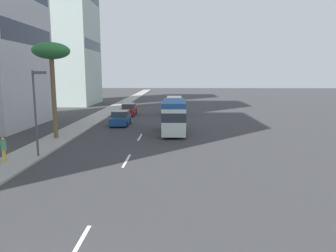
# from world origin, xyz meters

# --- Properties ---
(ground_plane) EXTENTS (198.00, 198.00, 0.00)m
(ground_plane) POSITION_xyz_m (31.50, 0.00, 0.00)
(ground_plane) COLOR #38383A
(sidewalk_right) EXTENTS (162.00, 2.79, 0.15)m
(sidewalk_right) POSITION_xyz_m (31.50, 7.21, 0.07)
(sidewalk_right) COLOR #9E9B93
(sidewalk_right) RESTS_ON ground_plane
(lane_stripe_near) EXTENTS (3.20, 0.16, 0.01)m
(lane_stripe_near) POSITION_xyz_m (3.53, 0.00, 0.01)
(lane_stripe_near) COLOR silver
(lane_stripe_near) RESTS_ON ground_plane
(lane_stripe_mid) EXTENTS (3.20, 0.16, 0.01)m
(lane_stripe_mid) POSITION_xyz_m (14.30, 0.00, 0.01)
(lane_stripe_mid) COLOR silver
(lane_stripe_mid) RESTS_ON ground_plane
(lane_stripe_far) EXTENTS (3.20, 0.16, 0.01)m
(lane_stripe_far) POSITION_xyz_m (22.36, 0.00, 0.01)
(lane_stripe_far) COLOR silver
(lane_stripe_far) RESTS_ON ground_plane
(car_lead) EXTENTS (4.06, 1.95, 1.64)m
(car_lead) POSITION_xyz_m (29.25, 2.99, 0.78)
(car_lead) COLOR #1E478C
(car_lead) RESTS_ON ground_plane
(van_second) EXTENTS (5.01, 2.22, 2.54)m
(van_second) POSITION_xyz_m (39.31, -3.09, 1.45)
(van_second) COLOR white
(van_second) RESTS_ON ground_plane
(minibus_third) EXTENTS (6.90, 2.33, 3.20)m
(minibus_third) POSITION_xyz_m (24.51, -3.12, 1.75)
(minibus_third) COLOR silver
(minibus_third) RESTS_ON ground_plane
(car_fourth) EXTENTS (4.58, 1.85, 1.66)m
(car_fourth) POSITION_xyz_m (38.28, 3.37, 0.78)
(car_fourth) COLOR #A51E1E
(car_fourth) RESTS_ON ground_plane
(pedestrian_near_lamp) EXTENTS (0.38, 0.39, 1.61)m
(pedestrian_near_lamp) POSITION_xyz_m (13.32, 7.74, 1.03)
(pedestrian_near_lamp) COLOR gold
(pedestrian_near_lamp) RESTS_ON sidewalk_right
(palm_tree) EXTENTS (3.14, 3.14, 8.27)m
(palm_tree) POSITION_xyz_m (21.13, 7.34, 7.42)
(palm_tree) COLOR brown
(palm_tree) RESTS_ON sidewalk_right
(street_lamp) EXTENTS (0.24, 0.97, 5.84)m
(street_lamp) POSITION_xyz_m (14.86, 6.09, 3.83)
(street_lamp) COLOR #4C4C51
(street_lamp) RESTS_ON sidewalk_right
(office_tower_far) EXTENTS (12.29, 12.50, 37.31)m
(office_tower_far) POSITION_xyz_m (54.92, 18.67, 18.66)
(office_tower_far) COLOR #B2C6BC
(office_tower_far) RESTS_ON ground_plane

